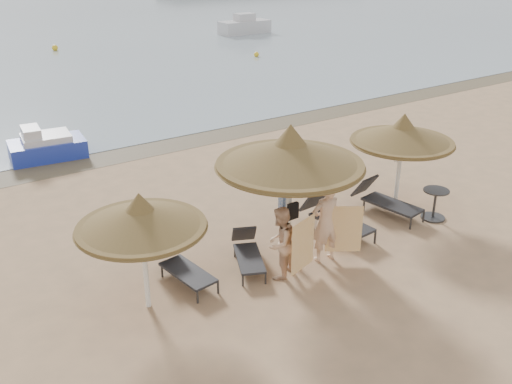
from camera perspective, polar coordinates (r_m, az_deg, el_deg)
ground at (r=12.85m, az=3.79°, el=-8.09°), size 160.00×160.00×0.00m
wet_sand_strip at (r=20.35m, az=-12.48°, el=3.86°), size 200.00×1.60×0.01m
palapa_left at (r=10.98m, az=-11.46°, el=-2.53°), size 2.53×2.53×2.51m
palapa_center at (r=12.28m, az=3.43°, el=3.84°), size 3.28×3.28×3.25m
palapa_right at (r=15.43m, az=14.46°, el=5.65°), size 2.73×2.73×2.71m
lounger_far_left at (r=12.52m, az=-7.49°, el=-7.29°), size 0.81×1.82×0.79m
lounger_near_left at (r=13.00m, az=-0.85°, el=-5.92°), size 1.16×1.72×0.74m
lounger_near_right at (r=14.52m, az=7.76°, el=-2.37°), size 0.86×2.12×0.93m
lounger_far_right at (r=15.73m, az=12.67°, el=-0.69°), size 0.95×2.05×0.88m
side_table at (r=15.76m, az=17.41°, el=-1.25°), size 0.68×0.68×0.82m
person_left at (r=12.27m, az=2.44°, el=-4.56°), size 1.04×0.90×1.91m
person_right at (r=12.88m, az=6.98°, el=-2.39°), size 1.12×0.82×2.26m
towel_left at (r=12.27m, az=4.72°, el=-5.29°), size 0.82×0.29×1.20m
towel_right at (r=13.08m, az=8.79°, el=-3.70°), size 0.70×0.47×1.15m
bag_patterned at (r=12.86m, az=2.82°, el=-0.81°), size 0.36×0.25×0.43m
bag_dark at (r=12.68m, az=3.72°, el=-1.91°), size 0.27×0.10×0.38m
pedal_boat at (r=20.54m, az=-20.24°, el=4.34°), size 2.56×1.68×1.13m
buoy_mid at (r=41.23m, az=-19.47°, el=13.44°), size 0.39×0.39×0.39m
buoy_right at (r=36.88m, az=0.04°, el=13.60°), size 0.32×0.32×0.32m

